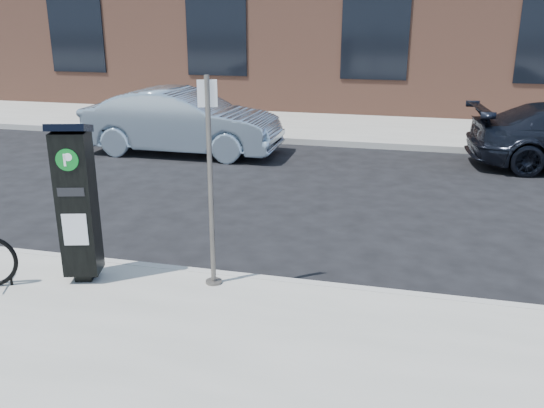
% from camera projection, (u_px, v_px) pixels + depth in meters
% --- Properties ---
extents(ground, '(120.00, 120.00, 0.00)m').
position_uv_depth(ground, '(287.00, 291.00, 6.91)').
color(ground, black).
rests_on(ground, ground).
extents(sidewalk_far, '(60.00, 12.00, 0.15)m').
position_uv_depth(sidewalk_far, '(375.00, 108.00, 19.78)').
color(sidewalk_far, gray).
rests_on(sidewalk_far, ground).
extents(curb_near, '(60.00, 0.12, 0.16)m').
position_uv_depth(curb_near, '(287.00, 286.00, 6.87)').
color(curb_near, '#9E9B93').
rests_on(curb_near, ground).
extents(curb_far, '(60.00, 0.12, 0.16)m').
position_uv_depth(curb_far, '(357.00, 144.00, 14.28)').
color(curb_far, '#9E9B93').
rests_on(curb_far, ground).
extents(parking_kiosk, '(0.52, 0.49, 1.90)m').
position_uv_depth(parking_kiosk, '(77.00, 201.00, 6.58)').
color(parking_kiosk, black).
rests_on(parking_kiosk, sidewalk_near).
extents(sign_pole, '(0.20, 0.19, 2.40)m').
position_uv_depth(sign_pole, '(210.00, 186.00, 6.40)').
color(sign_pole, '#4B4742').
rests_on(sign_pole, sidewalk_near).
extents(car_silver, '(4.60, 1.63, 1.51)m').
position_uv_depth(car_silver, '(182.00, 122.00, 13.48)').
color(car_silver, '#8EA3B5').
rests_on(car_silver, ground).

